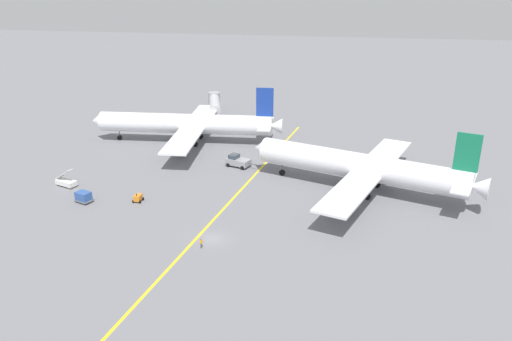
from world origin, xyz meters
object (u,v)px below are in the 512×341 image
at_px(airliner_being_pushed, 361,167).
at_px(gse_stair_truck_yellow, 66,182).
at_px(pushback_tug, 238,161).
at_px(jet_bridge, 215,103).
at_px(airliner_at_gate_left, 187,124).
at_px(ground_crew_marshaller_foreground, 201,243).
at_px(gse_gpu_cart_small, 138,198).
at_px(gse_container_dolly_flat, 83,197).

bearing_deg(airliner_being_pushed, gse_stair_truck_yellow, -171.76).
height_order(pushback_tug, jet_bridge, jet_bridge).
xyz_separation_m(airliner_at_gate_left, ground_crew_marshaller_foreground, (19.14, -53.01, -4.12)).
xyz_separation_m(airliner_being_pushed, gse_gpu_cart_small, (-42.77, -13.37, -4.44)).
distance_m(gse_gpu_cart_small, jet_bridge, 64.96).
xyz_separation_m(airliner_being_pushed, pushback_tug, (-27.73, 9.29, -3.94)).
xyz_separation_m(airliner_being_pushed, ground_crew_marshaller_foreground, (-25.50, -28.54, -4.35)).
bearing_deg(gse_gpu_cart_small, airliner_at_gate_left, 92.82).
distance_m(gse_gpu_cart_small, ground_crew_marshaller_foreground, 22.99).
relative_size(airliner_being_pushed, gse_container_dolly_flat, 12.63).
bearing_deg(airliner_being_pushed, pushback_tug, 161.47).
distance_m(airliner_being_pushed, gse_stair_truck_yellow, 61.51).
bearing_deg(ground_crew_marshaller_foreground, pushback_tug, 93.37).
height_order(gse_container_dolly_flat, gse_gpu_cart_small, gse_container_dolly_flat).
bearing_deg(airliner_at_gate_left, gse_gpu_cart_small, -87.18).
height_order(gse_stair_truck_yellow, jet_bridge, jet_bridge).
height_order(airliner_at_gate_left, jet_bridge, airliner_at_gate_left).
bearing_deg(gse_container_dolly_flat, gse_gpu_cart_small, 12.14).
xyz_separation_m(pushback_tug, ground_crew_marshaller_foreground, (2.23, -37.83, -0.41)).
relative_size(gse_gpu_cart_small, ground_crew_marshaller_foreground, 1.24).
height_order(airliner_at_gate_left, gse_container_dolly_flat, airliner_at_gate_left).
height_order(gse_stair_truck_yellow, ground_crew_marshaller_foreground, gse_stair_truck_yellow).
height_order(gse_container_dolly_flat, ground_crew_marshaller_foreground, gse_container_dolly_flat).
height_order(gse_stair_truck_yellow, gse_container_dolly_flat, gse_stair_truck_yellow).
xyz_separation_m(airliner_being_pushed, gse_container_dolly_flat, (-53.10, -15.59, -4.06)).
height_order(gse_container_dolly_flat, jet_bridge, jet_bridge).
relative_size(pushback_tug, jet_bridge, 0.45).
bearing_deg(airliner_being_pushed, airliner_at_gate_left, 151.26).
height_order(airliner_at_gate_left, gse_gpu_cart_small, airliner_at_gate_left).
distance_m(airliner_being_pushed, gse_container_dolly_flat, 55.49).
distance_m(airliner_at_gate_left, pushback_tug, 23.03).
bearing_deg(gse_stair_truck_yellow, jet_bridge, 74.82).
bearing_deg(pushback_tug, airliner_being_pushed, -18.53).
bearing_deg(gse_gpu_cart_small, gse_stair_truck_yellow, 165.69).
distance_m(gse_stair_truck_yellow, jet_bridge, 62.53).
relative_size(pushback_tug, gse_stair_truck_yellow, 1.74).
xyz_separation_m(airliner_at_gate_left, gse_container_dolly_flat, (-8.46, -40.07, -3.83)).
xyz_separation_m(gse_gpu_cart_small, ground_crew_marshaller_foreground, (17.28, -15.17, 0.10)).
xyz_separation_m(airliner_at_gate_left, pushback_tug, (16.91, -15.18, -3.71)).
xyz_separation_m(airliner_being_pushed, gse_stair_truck_yellow, (-60.73, -8.79, -4.21)).
bearing_deg(airliner_at_gate_left, pushback_tug, -41.92).
distance_m(airliner_at_gate_left, airliner_being_pushed, 50.91).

